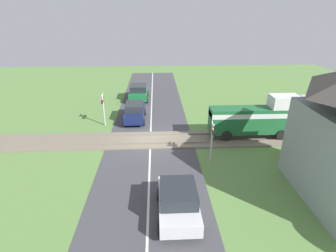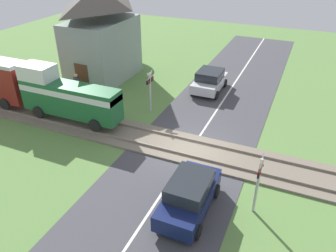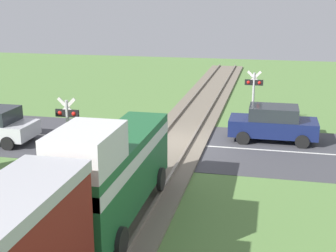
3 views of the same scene
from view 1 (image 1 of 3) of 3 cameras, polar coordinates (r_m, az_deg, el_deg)
ground_plane at (r=19.91m, az=-3.84°, el=-3.24°), size 60.00×60.00×0.00m
road_surface at (r=19.90m, az=-3.84°, el=-3.21°), size 48.00×6.40×0.02m
track_bed at (r=19.88m, az=-3.84°, el=-3.06°), size 2.80×48.00×0.24m
car_near_crossing at (r=23.50m, az=-7.26°, el=3.14°), size 3.86×1.83×1.61m
car_far_side at (r=12.82m, az=2.22°, el=-15.92°), size 3.65×2.00×1.57m
car_behind_queue at (r=29.23m, az=-6.44°, el=7.33°), size 3.80×2.08×1.66m
crossing_signal_west_approach at (r=22.58m, az=-13.93°, el=4.38°), size 0.90×0.18×2.79m
crossing_signal_east_approach at (r=16.61m, az=9.56°, el=-2.30°), size 0.90×0.18×2.79m
pedestrian_by_station at (r=19.05m, az=26.86°, el=-4.63°), size 0.42×0.42×1.70m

